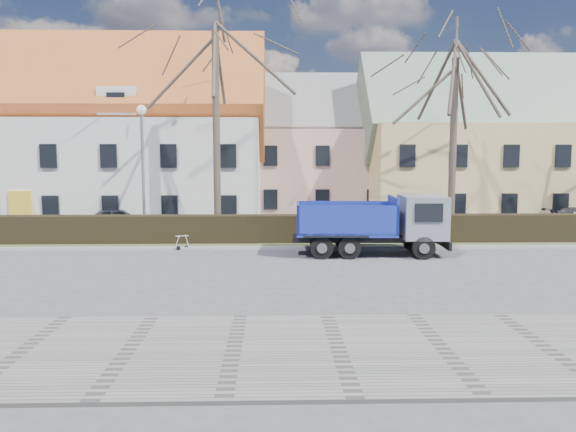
{
  "coord_description": "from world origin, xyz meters",
  "views": [
    {
      "loc": [
        0.85,
        -20.0,
        4.18
      ],
      "look_at": [
        1.46,
        3.48,
        1.6
      ],
      "focal_mm": 35.0,
      "sensor_mm": 36.0,
      "label": 1
    }
  ],
  "objects_px": {
    "streetlight": "(143,173)",
    "parked_car_a": "(119,219)",
    "cart_frame": "(177,242)",
    "dump_truck": "(365,224)"
  },
  "relations": [
    {
      "from": "cart_frame",
      "to": "parked_car_a",
      "type": "bearing_deg",
      "value": 123.49
    },
    {
      "from": "dump_truck",
      "to": "cart_frame",
      "type": "relative_size",
      "value": 8.13
    },
    {
      "from": "dump_truck",
      "to": "streetlight",
      "type": "height_order",
      "value": "streetlight"
    },
    {
      "from": "streetlight",
      "to": "dump_truck",
      "type": "bearing_deg",
      "value": -21.4
    },
    {
      "from": "dump_truck",
      "to": "streetlight",
      "type": "distance_m",
      "value": 10.98
    },
    {
      "from": "streetlight",
      "to": "parked_car_a",
      "type": "bearing_deg",
      "value": 120.59
    },
    {
      "from": "cart_frame",
      "to": "parked_car_a",
      "type": "distance_m",
      "value": 7.81
    },
    {
      "from": "dump_truck",
      "to": "streetlight",
      "type": "relative_size",
      "value": 0.98
    },
    {
      "from": "parked_car_a",
      "to": "cart_frame",
      "type": "bearing_deg",
      "value": -164.41
    },
    {
      "from": "cart_frame",
      "to": "parked_car_a",
      "type": "relative_size",
      "value": 0.21
    }
  ]
}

